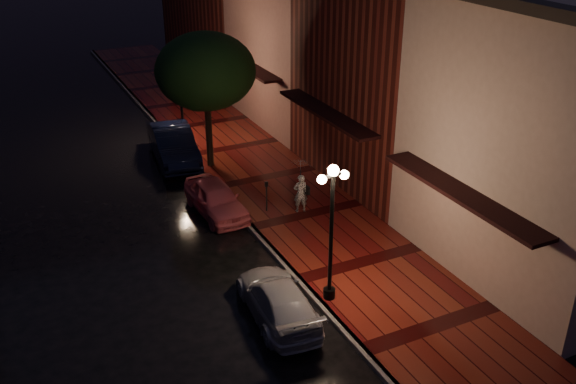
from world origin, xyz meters
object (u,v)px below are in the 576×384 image
streetlamp_near (331,225)px  street_tree (206,73)px  streetlamp_far (181,93)px  parking_meter (267,193)px  woman_with_umbrella (301,178)px  pink_car (216,199)px  silver_car (278,300)px  navy_car (173,144)px

streetlamp_near → street_tree: street_tree is taller
streetlamp_far → parking_meter: bearing=-85.4°
streetlamp_far → woman_with_umbrella: size_ratio=2.07×
pink_car → silver_car: 6.85m
pink_car → navy_car: bearing=86.8°
streetlamp_near → pink_car: size_ratio=1.17×
streetlamp_far → street_tree: 3.44m
streetlamp_near → streetlamp_far: bearing=90.0°
streetlamp_far → navy_car: (-0.95, -1.51, -1.82)m
streetlamp_near → woman_with_umbrella: bearing=71.6°
street_tree → woman_with_umbrella: (1.52, -5.64, -2.72)m
pink_car → woman_with_umbrella: (2.82, -1.47, 0.90)m
street_tree → pink_car: (-1.30, -4.17, -3.62)m
woman_with_umbrella → streetlamp_near: bearing=82.1°
silver_car → parking_meter: size_ratio=3.31×
silver_car → navy_car: bearing=-87.8°
woman_with_umbrella → streetlamp_far: bearing=-67.9°
silver_car → parking_meter: bearing=-105.9°
streetlamp_near → pink_car: (-1.04, 6.82, -1.97)m
street_tree → pink_car: street_tree is taller
streetlamp_near → silver_car: (-1.69, 0.00, -2.02)m
streetlamp_near → parking_meter: size_ratio=3.58×
streetlamp_near → navy_car: (-0.95, 12.49, -1.82)m
pink_car → streetlamp_far: bearing=79.4°
pink_car → silver_car: size_ratio=0.93×
silver_car → street_tree: bearing=-94.4°
pink_car → woman_with_umbrella: 3.30m
streetlamp_near → silver_car: streetlamp_near is taller
streetlamp_far → woman_with_umbrella: 8.89m
streetlamp_far → pink_car: (-1.04, -7.18, -1.97)m
street_tree → navy_car: size_ratio=1.22×
street_tree → streetlamp_near: bearing=-91.3°
street_tree → woman_with_umbrella: street_tree is taller
street_tree → pink_car: size_ratio=1.57×
streetlamp_far → woman_with_umbrella: (1.78, -8.65, -1.07)m
navy_car → woman_with_umbrella: (2.73, -7.14, 0.74)m
street_tree → pink_car: 5.67m
streetlamp_near → woman_with_umbrella: 5.74m
navy_car → parking_meter: (1.60, -6.55, 0.10)m
woman_with_umbrella → navy_car: bearing=-58.6°
silver_car → pink_car: bearing=-89.8°
street_tree → parking_meter: bearing=-85.6°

